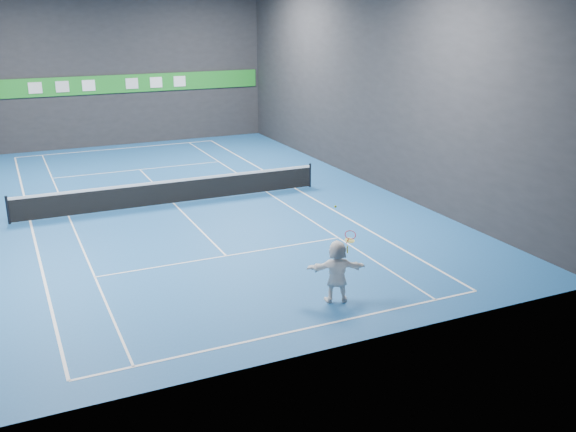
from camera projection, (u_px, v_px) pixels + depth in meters
name	position (u px, v px, depth m)	size (l,w,h in m)	color
ground	(174.00, 204.00, 26.13)	(26.00, 26.00, 0.00)	#1B5394
wall_back	(109.00, 66.00, 35.98)	(18.00, 0.10, 9.00)	#232326
wall_front	(324.00, 162.00, 13.50)	(18.00, 0.10, 9.00)	#232326
wall_right	(368.00, 82.00, 28.32)	(0.10, 26.00, 9.00)	#232326
baseline_near	(300.00, 330.00, 15.85)	(10.98, 0.08, 0.01)	white
baseline_far	(119.00, 149.00, 36.41)	(10.98, 0.08, 0.01)	white
sideline_doubles_left	(30.00, 221.00, 23.95)	(0.08, 23.78, 0.01)	white
sideline_doubles_right	(295.00, 189.00, 28.31)	(0.08, 23.78, 0.01)	white
sideline_singles_left	(69.00, 217.00, 24.50)	(0.06, 23.78, 0.01)	white
sideline_singles_right	(267.00, 192.00, 27.76)	(0.06, 23.78, 0.01)	white
service_line_near	(226.00, 256.00, 20.60)	(8.23, 0.06, 0.01)	white
service_line_far	(140.00, 170.00, 31.66)	(8.23, 0.06, 0.01)	white
center_service_line	(174.00, 204.00, 26.13)	(0.06, 12.80, 0.01)	white
player	(337.00, 271.00, 17.17)	(1.61, 0.51, 1.73)	white
tennis_ball	(335.00, 207.00, 16.59)	(0.07, 0.07, 0.07)	#B9D122
tennis_net	(173.00, 191.00, 25.96)	(12.50, 0.10, 1.07)	black
sponsor_banner	(110.00, 84.00, 36.24)	(17.64, 0.11, 1.00)	#1E8A26
tennis_racket	(350.00, 237.00, 17.09)	(0.39, 0.36, 0.65)	red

